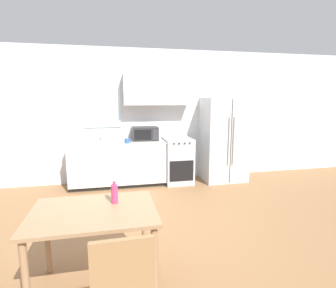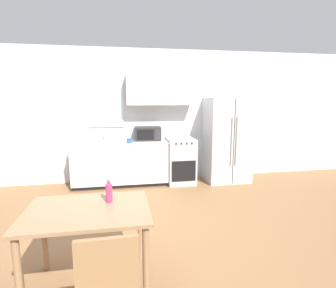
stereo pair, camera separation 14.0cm
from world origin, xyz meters
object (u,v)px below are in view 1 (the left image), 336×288
object	(u,v)px
oven_range	(178,160)
coffee_mug	(127,141)
drink_bottle	(114,193)
dining_table	(94,222)
refrigerator	(224,139)
microwave	(145,134)

from	to	relation	value
oven_range	coffee_mug	bearing A→B (deg)	-170.34
coffee_mug	drink_bottle	world-z (taller)	drink_bottle
oven_range	dining_table	bearing A→B (deg)	-117.48
oven_range	refrigerator	distance (m)	1.07
microwave	oven_range	bearing A→B (deg)	-10.10
microwave	coffee_mug	bearing A→B (deg)	-142.07
oven_range	drink_bottle	bearing A→B (deg)	-115.51
dining_table	microwave	bearing A→B (deg)	74.35
refrigerator	dining_table	xyz separation A→B (m)	(-2.47, -2.82, -0.23)
refrigerator	coffee_mug	distance (m)	2.02
refrigerator	drink_bottle	size ratio (longest dim) A/B	7.44
oven_range	refrigerator	world-z (taller)	refrigerator
oven_range	microwave	xyz separation A→B (m)	(-0.65, 0.12, 0.56)
microwave	refrigerator	bearing A→B (deg)	-4.97
dining_table	drink_bottle	size ratio (longest dim) A/B	4.62
drink_bottle	microwave	bearing A→B (deg)	77.15
oven_range	coffee_mug	distance (m)	1.14
dining_table	refrigerator	bearing A→B (deg)	48.81
oven_range	microwave	world-z (taller)	microwave
oven_range	drink_bottle	world-z (taller)	drink_bottle
dining_table	drink_bottle	xyz separation A→B (m)	(0.18, 0.13, 0.21)
oven_range	coffee_mug	size ratio (longest dim) A/B	7.20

